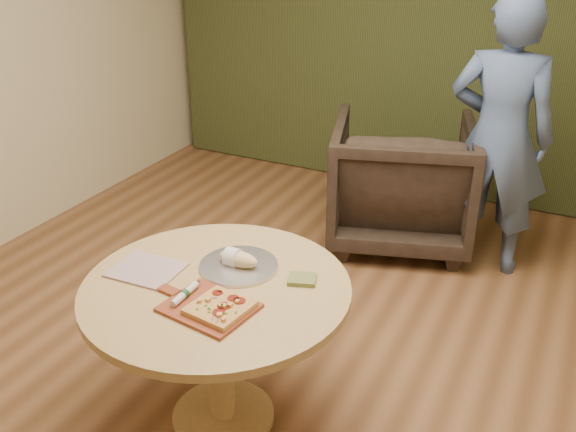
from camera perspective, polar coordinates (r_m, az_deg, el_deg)
The scene contains 12 objects.
room_shell at distance 2.63m, azimuth -1.37°, elevation 7.70°, with size 5.04×6.04×2.84m.
curtain at distance 5.30m, azimuth 13.99°, elevation 16.39°, with size 4.80×0.14×2.78m, color #2B3417.
pedestal_table at distance 2.87m, azimuth -6.28°, elevation -8.50°, with size 1.17×1.17×0.75m.
pizza_paddle at distance 2.64m, azimuth -7.21°, elevation -8.00°, with size 0.46×0.33×0.01m.
flatbread_pizza at distance 2.60m, azimuth -6.06°, elevation -8.10°, with size 0.25×0.25×0.04m.
cutlery_roll at distance 2.69m, azimuth -9.15°, elevation -6.85°, with size 0.03×0.20×0.03m.
newspaper at distance 2.94m, azimuth -12.46°, elevation -4.68°, with size 0.30×0.25×0.01m, color beige.
serving_tray at distance 2.91m, azimuth -4.40°, elevation -4.44°, with size 0.36×0.36×0.02m.
bread_roll at distance 2.89m, azimuth -4.58°, elevation -3.78°, with size 0.19×0.09×0.09m.
green_packet at distance 2.80m, azimuth 1.25°, elevation -5.64°, with size 0.12×0.10×0.02m, color #4F5B29.
armchair at distance 4.59m, azimuth 10.07°, elevation 3.50°, with size 0.96×0.90×0.99m, color black.
person_standing at distance 4.26m, azimuth 18.26°, elevation 6.64°, with size 0.66×0.43×1.81m, color #465C89.
Camera 1 is at (1.17, -2.21, 2.23)m, focal length 40.00 mm.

